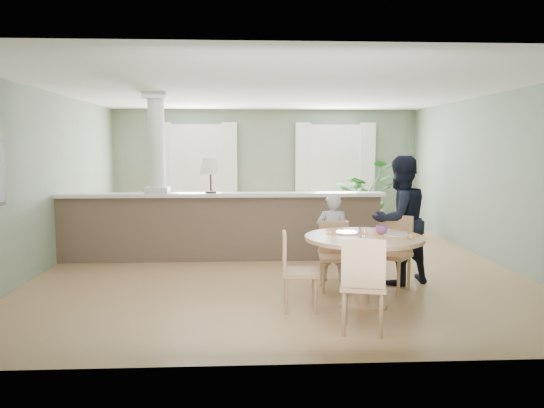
{
  "coord_description": "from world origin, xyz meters",
  "views": [
    {
      "loc": [
        -0.51,
        -8.35,
        1.86
      ],
      "look_at": [
        -0.13,
        -1.0,
        1.06
      ],
      "focal_mm": 35.0,
      "sensor_mm": 36.0,
      "label": 1
    }
  ],
  "objects": [
    {
      "name": "chair_far_boy",
      "position": [
        0.66,
        -1.61,
        0.49
      ],
      "size": [
        0.42,
        0.42,
        0.88
      ],
      "rotation": [
        0.0,
        0.0,
        -0.06
      ],
      "color": "tan",
      "rests_on": "ground"
    },
    {
      "name": "pony_wall",
      "position": [
        -0.99,
        0.2,
        0.71
      ],
      "size": [
        5.32,
        0.38,
        2.7
      ],
      "color": "brown",
      "rests_on": "ground"
    },
    {
      "name": "room_shell",
      "position": [
        -0.03,
        0.63,
        1.81
      ],
      "size": [
        7.02,
        8.02,
        2.71
      ],
      "color": "gray",
      "rests_on": "ground"
    },
    {
      "name": "chair_side",
      "position": [
        0.05,
        -2.47,
        0.49
      ],
      "size": [
        0.42,
        0.42,
        0.89
      ],
      "rotation": [
        0.0,
        0.0,
        1.52
      ],
      "color": "tan",
      "rests_on": "ground"
    },
    {
      "name": "chair_near",
      "position": [
        0.66,
        -3.29,
        0.54
      ],
      "size": [
        0.53,
        0.53,
        0.98
      ],
      "rotation": [
        0.0,
        0.0,
        2.91
      ],
      "color": "tan",
      "rests_on": "ground"
    },
    {
      "name": "man_person",
      "position": [
        1.58,
        -1.38,
        0.87
      ],
      "size": [
        1.03,
        0.93,
        1.74
      ],
      "primitive_type": "imported",
      "rotation": [
        0.0,
        0.0,
        3.54
      ],
      "color": "black",
      "rests_on": "ground"
    },
    {
      "name": "houseplant",
      "position": [
        2.07,
        2.92,
        0.78
      ],
      "size": [
        1.81,
        1.72,
        1.57
      ],
      "primitive_type": "imported",
      "rotation": [
        0.0,
        0.0,
        0.47
      ],
      "color": "#2C6829",
      "rests_on": "ground"
    },
    {
      "name": "dining_table",
      "position": [
        0.88,
        -2.37,
        0.66
      ],
      "size": [
        1.37,
        1.37,
        0.94
      ],
      "rotation": [
        0.0,
        0.0,
        -0.24
      ],
      "color": "tan",
      "rests_on": "ground"
    },
    {
      "name": "chair_far_man",
      "position": [
        1.41,
        -1.69,
        0.53
      ],
      "size": [
        0.61,
        0.61,
        0.97
      ],
      "rotation": [
        0.0,
        0.0,
        -0.66
      ],
      "color": "tan",
      "rests_on": "ground"
    },
    {
      "name": "ground",
      "position": [
        0.0,
        0.0,
        0.0
      ],
      "size": [
        8.0,
        8.0,
        0.0
      ],
      "primitive_type": "plane",
      "color": "tan",
      "rests_on": "ground"
    },
    {
      "name": "child_person",
      "position": [
        0.7,
        -1.19,
        0.61
      ],
      "size": [
        0.49,
        0.36,
        1.22
      ],
      "primitive_type": "imported",
      "rotation": [
        0.0,
        0.0,
        2.97
      ],
      "color": "#ADADB2",
      "rests_on": "ground"
    },
    {
      "name": "sofa",
      "position": [
        0.56,
        1.85,
        0.45
      ],
      "size": [
        3.33,
        2.13,
        0.91
      ],
      "primitive_type": "imported",
      "rotation": [
        0.0,
        0.0,
        0.32
      ],
      "color": "olive",
      "rests_on": "ground"
    }
  ]
}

